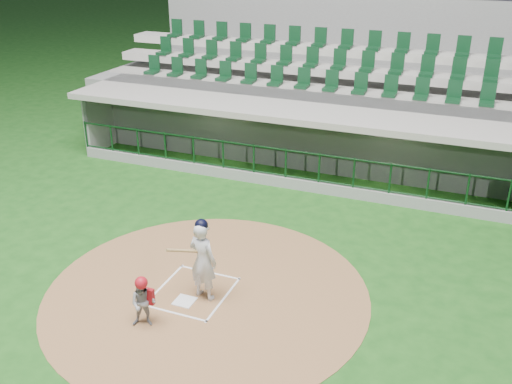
# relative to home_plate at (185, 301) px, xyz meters

# --- Properties ---
(ground) EXTENTS (120.00, 120.00, 0.00)m
(ground) POSITION_rel_home_plate_xyz_m (0.00, 0.70, -0.02)
(ground) COLOR #174915
(ground) RESTS_ON ground
(dirt_circle) EXTENTS (7.20, 7.20, 0.01)m
(dirt_circle) POSITION_rel_home_plate_xyz_m (0.30, 0.50, -0.02)
(dirt_circle) COLOR brown
(dirt_circle) RESTS_ON ground
(home_plate) EXTENTS (0.43, 0.43, 0.02)m
(home_plate) POSITION_rel_home_plate_xyz_m (0.00, 0.00, 0.00)
(home_plate) COLOR white
(home_plate) RESTS_ON dirt_circle
(batter_box_chalk) EXTENTS (1.55, 1.80, 0.01)m
(batter_box_chalk) POSITION_rel_home_plate_xyz_m (0.00, 0.40, -0.00)
(batter_box_chalk) COLOR white
(batter_box_chalk) RESTS_ON ground
(dugout_structure) EXTENTS (16.40, 3.70, 3.00)m
(dugout_structure) POSITION_rel_home_plate_xyz_m (0.09, 8.53, 0.94)
(dugout_structure) COLOR slate
(dugout_structure) RESTS_ON ground
(seating_deck) EXTENTS (17.00, 6.72, 5.15)m
(seating_deck) POSITION_rel_home_plate_xyz_m (0.00, 11.61, 1.40)
(seating_deck) COLOR slate
(seating_deck) RESTS_ON ground
(batter) EXTENTS (0.91, 0.92, 1.91)m
(batter) POSITION_rel_home_plate_xyz_m (0.31, 0.33, 0.94)
(batter) COLOR silver
(batter) RESTS_ON dirt_circle
(catcher) EXTENTS (0.62, 0.56, 1.14)m
(catcher) POSITION_rel_home_plate_xyz_m (-0.36, -1.00, 0.56)
(catcher) COLOR gray
(catcher) RESTS_ON dirt_circle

